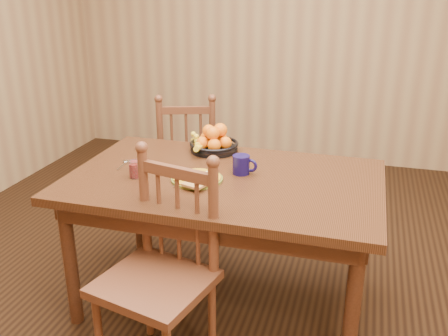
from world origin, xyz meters
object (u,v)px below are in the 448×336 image
(breakfast_plate, at_px, (197,178))
(dining_table, at_px, (224,192))
(chair_far, at_px, (188,161))
(fruit_bowl, at_px, (213,142))
(chair_near, at_px, (160,274))
(coffee_mug, at_px, (242,164))

(breakfast_plate, bearing_deg, dining_table, 35.30)
(chair_far, height_order, fruit_bowl, chair_far)
(dining_table, xyz_separation_m, breakfast_plate, (-0.12, -0.08, 0.10))
(chair_far, relative_size, chair_near, 0.96)
(dining_table, distance_m, chair_near, 0.60)
(breakfast_plate, distance_m, fruit_bowl, 0.47)
(coffee_mug, height_order, fruit_bowl, fruit_bowl)
(chair_far, relative_size, breakfast_plate, 3.18)
(chair_far, xyz_separation_m, breakfast_plate, (0.42, -0.99, 0.30))
(chair_far, height_order, chair_near, chair_near)
(dining_table, bearing_deg, breakfast_plate, -144.70)
(chair_near, bearing_deg, dining_table, 89.97)
(chair_far, bearing_deg, breakfast_plate, 94.45)
(dining_table, xyz_separation_m, fruit_bowl, (-0.18, 0.38, 0.14))
(dining_table, relative_size, fruit_bowl, 4.94)
(chair_far, distance_m, chair_near, 1.52)
(dining_table, bearing_deg, chair_far, 120.74)
(breakfast_plate, relative_size, coffee_mug, 2.25)
(fruit_bowl, bearing_deg, chair_near, -87.18)
(chair_far, height_order, breakfast_plate, chair_far)
(coffee_mug, xyz_separation_m, fruit_bowl, (-0.26, 0.31, 0.00))
(coffee_mug, relative_size, fruit_bowl, 0.41)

